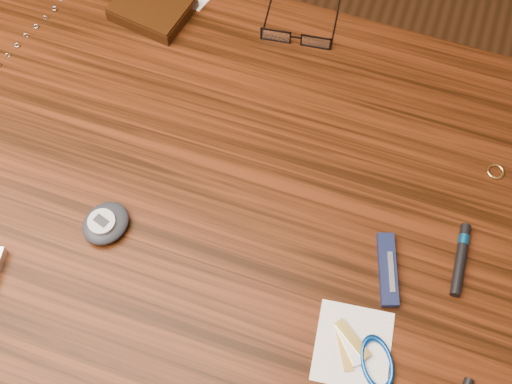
{
  "coord_description": "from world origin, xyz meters",
  "views": [
    {
      "loc": [
        0.14,
        -0.32,
        1.47
      ],
      "look_at": [
        0.02,
        0.02,
        0.76
      ],
      "focal_mm": 45.0,
      "sensor_mm": 36.0,
      "label": 1
    }
  ],
  "objects_px": {
    "desk": "(236,237)",
    "wallet_and_card": "(153,8)",
    "eyeglasses": "(297,36)",
    "notepad_keys": "(365,355)",
    "pedometer": "(106,223)",
    "pocket_knife": "(388,269)"
  },
  "relations": [
    {
      "from": "pedometer",
      "to": "wallet_and_card",
      "type": "bearing_deg",
      "value": 103.9
    },
    {
      "from": "desk",
      "to": "pedometer",
      "type": "distance_m",
      "value": 0.19
    },
    {
      "from": "eyeglasses",
      "to": "pedometer",
      "type": "bearing_deg",
      "value": -110.11
    },
    {
      "from": "wallet_and_card",
      "to": "notepad_keys",
      "type": "relative_size",
      "value": 1.27
    },
    {
      "from": "notepad_keys",
      "to": "pocket_knife",
      "type": "distance_m",
      "value": 0.11
    },
    {
      "from": "wallet_and_card",
      "to": "pocket_knife",
      "type": "relative_size",
      "value": 1.55
    },
    {
      "from": "pedometer",
      "to": "pocket_knife",
      "type": "xyz_separation_m",
      "value": [
        0.34,
        0.06,
        -0.01
      ]
    },
    {
      "from": "pocket_knife",
      "to": "desk",
      "type": "bearing_deg",
      "value": 173.77
    },
    {
      "from": "desk",
      "to": "pocket_knife",
      "type": "xyz_separation_m",
      "value": [
        0.2,
        -0.02,
        0.11
      ]
    },
    {
      "from": "pedometer",
      "to": "notepad_keys",
      "type": "distance_m",
      "value": 0.34
    },
    {
      "from": "desk",
      "to": "pocket_knife",
      "type": "distance_m",
      "value": 0.23
    },
    {
      "from": "desk",
      "to": "wallet_and_card",
      "type": "relative_size",
      "value": 6.99
    },
    {
      "from": "notepad_keys",
      "to": "wallet_and_card",
      "type": "bearing_deg",
      "value": 137.75
    },
    {
      "from": "desk",
      "to": "pocket_knife",
      "type": "relative_size",
      "value": 10.86
    },
    {
      "from": "wallet_and_card",
      "to": "eyeglasses",
      "type": "bearing_deg",
      "value": 5.19
    },
    {
      "from": "desk",
      "to": "pedometer",
      "type": "relative_size",
      "value": 13.51
    },
    {
      "from": "eyeglasses",
      "to": "pocket_knife",
      "type": "height_order",
      "value": "eyeglasses"
    },
    {
      "from": "eyeglasses",
      "to": "notepad_keys",
      "type": "distance_m",
      "value": 0.46
    },
    {
      "from": "pedometer",
      "to": "pocket_knife",
      "type": "bearing_deg",
      "value": 9.66
    },
    {
      "from": "desk",
      "to": "eyeglasses",
      "type": "distance_m",
      "value": 0.3
    },
    {
      "from": "wallet_and_card",
      "to": "desk",
      "type": "bearing_deg",
      "value": -49.54
    },
    {
      "from": "wallet_and_card",
      "to": "pocket_knife",
      "type": "height_order",
      "value": "wallet_and_card"
    }
  ]
}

